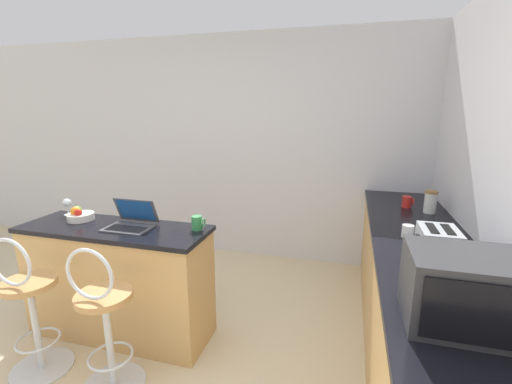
# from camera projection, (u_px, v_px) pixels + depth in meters

# --- Properties ---
(wall_back) EXTENTS (12.00, 0.06, 2.60)m
(wall_back) POSITION_uv_depth(u_px,v_px,m) (244.00, 150.00, 4.06)
(wall_back) COLOR silver
(wall_back) RESTS_ON ground_plane
(breakfast_bar) EXTENTS (1.46, 0.49, 0.90)m
(breakfast_bar) POSITION_uv_depth(u_px,v_px,m) (119.00, 281.00, 2.68)
(breakfast_bar) COLOR tan
(breakfast_bar) RESTS_ON ground_plane
(counter_right) EXTENTS (0.68, 2.96, 0.90)m
(counter_right) POSITION_uv_depth(u_px,v_px,m) (417.00, 301.00, 2.40)
(counter_right) COLOR tan
(counter_right) RESTS_ON ground_plane
(bar_stool_near) EXTENTS (0.40, 0.40, 1.01)m
(bar_stool_near) POSITION_uv_depth(u_px,v_px,m) (31.00, 310.00, 2.27)
(bar_stool_near) COLOR silver
(bar_stool_near) RESTS_ON ground_plane
(bar_stool_far) EXTENTS (0.40, 0.40, 1.01)m
(bar_stool_far) POSITION_uv_depth(u_px,v_px,m) (105.00, 324.00, 2.12)
(bar_stool_far) COLOR silver
(bar_stool_far) RESTS_ON ground_plane
(laptop) EXTENTS (0.34, 0.27, 0.21)m
(laptop) POSITION_uv_depth(u_px,v_px,m) (131.00, 220.00, 2.57)
(laptop) COLOR #47474C
(laptop) RESTS_ON breakfast_bar
(microwave) EXTENTS (0.52, 0.36, 0.30)m
(microwave) POSITION_uv_depth(u_px,v_px,m) (475.00, 292.00, 1.37)
(microwave) COLOR #2D2D30
(microwave) RESTS_ON counter_right
(toaster) EXTENTS (0.23, 0.28, 0.18)m
(toaster) POSITION_uv_depth(u_px,v_px,m) (438.00, 243.00, 2.02)
(toaster) COLOR #9EA3A8
(toaster) RESTS_ON counter_right
(mug_red) EXTENTS (0.10, 0.08, 0.10)m
(mug_red) POSITION_uv_depth(u_px,v_px,m) (407.00, 202.00, 3.08)
(mug_red) COLOR red
(mug_red) RESTS_ON counter_right
(mug_white) EXTENTS (0.10, 0.08, 0.09)m
(mug_white) POSITION_uv_depth(u_px,v_px,m) (408.00, 231.00, 2.36)
(mug_white) COLOR white
(mug_white) RESTS_ON counter_right
(fruit_bowl) EXTENTS (0.20, 0.20, 0.11)m
(fruit_bowl) POSITION_uv_depth(u_px,v_px,m) (79.00, 215.00, 2.73)
(fruit_bowl) COLOR silver
(fruit_bowl) RESTS_ON breakfast_bar
(storage_jar) EXTENTS (0.10, 0.10, 0.19)m
(storage_jar) POSITION_uv_depth(u_px,v_px,m) (430.00, 202.00, 2.91)
(storage_jar) COLOR silver
(storage_jar) RESTS_ON counter_right
(wine_glass_short) EXTENTS (0.07, 0.07, 0.14)m
(wine_glass_short) POSITION_uv_depth(u_px,v_px,m) (67.00, 204.00, 2.85)
(wine_glass_short) COLOR silver
(wine_glass_short) RESTS_ON breakfast_bar
(mug_green) EXTENTS (0.10, 0.08, 0.10)m
(mug_green) POSITION_uv_depth(u_px,v_px,m) (197.00, 223.00, 2.51)
(mug_green) COLOR #338447
(mug_green) RESTS_ON breakfast_bar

